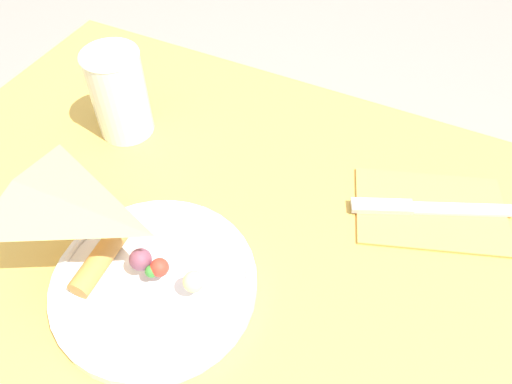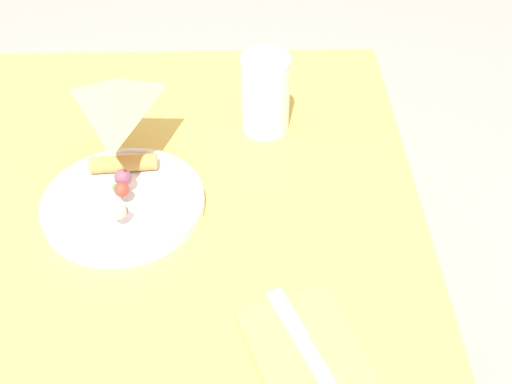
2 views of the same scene
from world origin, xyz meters
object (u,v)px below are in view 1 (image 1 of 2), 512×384
dining_table (244,318)px  butter_knife (423,208)px  plate_pizza (155,281)px  napkin_folded (431,210)px  milk_glass (120,98)px

dining_table → butter_knife: size_ratio=5.08×
plate_pizza → napkin_folded: bearing=44.1°
napkin_folded → butter_knife: size_ratio=1.10×
milk_glass → napkin_folded: size_ratio=0.59×
napkin_folded → plate_pizza: bearing=-135.9°
dining_table → plate_pizza: (-0.07, -0.06, 0.14)m
dining_table → butter_knife: bearing=46.4°
plate_pizza → milk_glass: milk_glass is taller
dining_table → plate_pizza: 0.17m
dining_table → napkin_folded: napkin_folded is taller
plate_pizza → dining_table: bearing=40.7°
plate_pizza → butter_knife: 0.33m
napkin_folded → butter_knife: butter_knife is taller
milk_glass → butter_knife: (0.41, 0.03, -0.05)m
dining_table → milk_glass: size_ratio=7.79×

